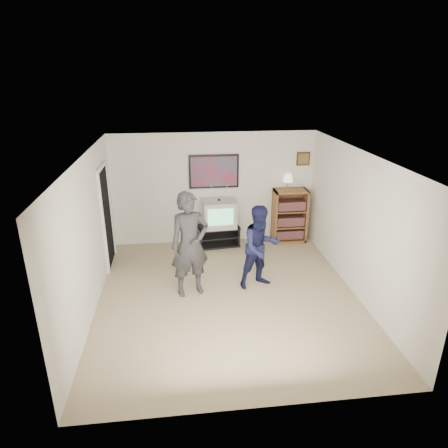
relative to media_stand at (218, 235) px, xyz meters
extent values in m
cube|color=#92785C|center=(-0.06, -2.23, -0.23)|extent=(4.50, 5.00, 0.01)
cube|color=white|center=(-0.06, -2.23, 2.27)|extent=(4.50, 5.00, 0.01)
cube|color=silver|center=(-0.06, 0.27, 1.02)|extent=(4.50, 0.01, 2.50)
cube|color=silver|center=(-2.31, -2.23, 1.02)|extent=(0.01, 5.00, 2.50)
cube|color=silver|center=(2.19, -2.23, 1.02)|extent=(0.01, 5.00, 2.50)
cube|color=black|center=(0.00, 0.00, 0.21)|extent=(0.97, 0.60, 0.04)
cube|color=black|center=(0.00, 0.00, -0.21)|extent=(0.97, 0.60, 0.04)
cube|color=black|center=(-0.43, 0.00, 0.00)|extent=(0.09, 0.49, 0.46)
cube|color=black|center=(0.43, 0.00, 0.00)|extent=(0.09, 0.49, 0.46)
imported|color=#29292C|center=(-0.70, -2.00, 0.71)|extent=(0.78, 0.62, 1.87)
imported|color=#131534|center=(0.56, -1.90, 0.54)|extent=(0.89, 0.78, 1.55)
cube|color=white|center=(-0.68, -1.75, 1.01)|extent=(0.08, 0.12, 0.03)
cube|color=white|center=(0.56, -1.72, 0.79)|extent=(0.06, 0.12, 0.03)
cube|color=black|center=(-0.06, 0.25, 1.42)|extent=(1.10, 0.03, 0.75)
cube|color=white|center=(-0.61, 0.25, 1.72)|extent=(0.28, 0.02, 0.14)
cube|color=black|center=(1.94, 0.25, 1.65)|extent=(0.30, 0.03, 0.30)
cube|color=black|center=(-2.30, -0.63, 0.77)|extent=(0.03, 0.85, 2.00)
camera|label=1|loc=(-0.86, -8.27, 3.52)|focal=32.00mm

